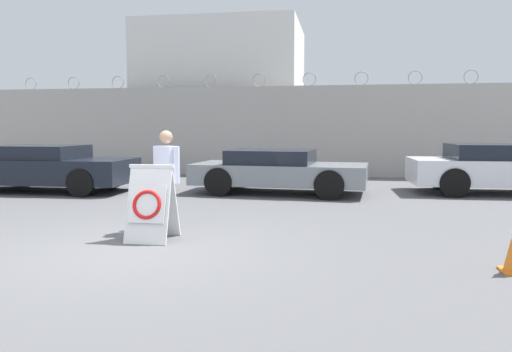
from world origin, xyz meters
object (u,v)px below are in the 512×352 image
Objects in this scene: parked_car_front_coupe at (47,168)px; parked_car_far_side at (503,168)px; security_guard at (167,176)px; barricade_sign at (151,203)px; parked_car_rear_sedan at (278,170)px.

parked_car_far_side is (11.77, 1.51, 0.02)m from parked_car_front_coupe.
security_guard reaches higher than parked_car_front_coupe.
parked_car_front_coupe reaches higher than barricade_sign.
parked_car_rear_sedan is at bearing -71.28° from security_guard.
security_guard reaches higher than barricade_sign.
barricade_sign is 0.25× the size of parked_car_rear_sedan.
parked_car_far_side is at bearing -107.30° from security_guard.
parked_car_front_coupe is at bearing -174.13° from parked_car_far_side.
parked_car_front_coupe is 0.95× the size of parked_car_far_side.
parked_car_rear_sedan is at bearing -172.82° from parked_car_far_side.
security_guard is (-0.00, 0.71, 0.34)m from barricade_sign.
parked_car_front_coupe is 11.87m from parked_car_far_side.
barricade_sign is 0.70× the size of security_guard.
parked_car_front_coupe is at bearing -169.32° from parked_car_rear_sedan.
security_guard is at bearing 89.38° from barricade_sign.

